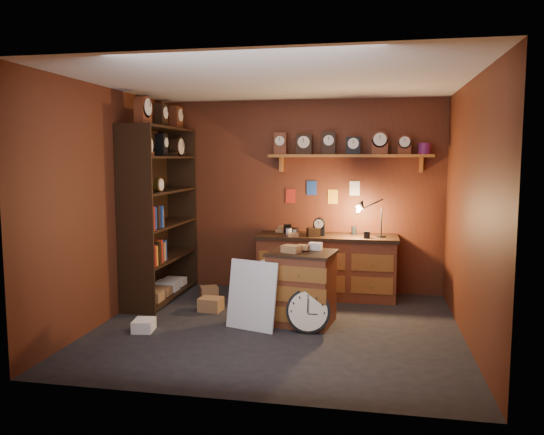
{
  "coord_description": "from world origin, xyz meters",
  "views": [
    {
      "loc": [
        1.02,
        -5.65,
        1.9
      ],
      "look_at": [
        -0.12,
        0.35,
        1.21
      ],
      "focal_mm": 35.0,
      "sensor_mm": 36.0,
      "label": 1
    }
  ],
  "objects_px": {
    "big_round_clock": "(308,311)",
    "workbench": "(327,262)",
    "shelving_unit": "(158,206)",
    "low_cabinet": "(302,285)"
  },
  "relations": [
    {
      "from": "big_round_clock",
      "to": "workbench",
      "type": "bearing_deg",
      "value": 87.55
    },
    {
      "from": "shelving_unit",
      "to": "big_round_clock",
      "type": "height_order",
      "value": "shelving_unit"
    },
    {
      "from": "shelving_unit",
      "to": "big_round_clock",
      "type": "bearing_deg",
      "value": -26.03
    },
    {
      "from": "shelving_unit",
      "to": "low_cabinet",
      "type": "xyz_separation_m",
      "value": [
        2.03,
        -0.73,
        -0.8
      ]
    },
    {
      "from": "workbench",
      "to": "low_cabinet",
      "type": "height_order",
      "value": "workbench"
    },
    {
      "from": "workbench",
      "to": "big_round_clock",
      "type": "relative_size",
      "value": 3.91
    },
    {
      "from": "workbench",
      "to": "big_round_clock",
      "type": "height_order",
      "value": "workbench"
    },
    {
      "from": "shelving_unit",
      "to": "big_round_clock",
      "type": "relative_size",
      "value": 5.31
    },
    {
      "from": "shelving_unit",
      "to": "low_cabinet",
      "type": "bearing_deg",
      "value": -19.86
    },
    {
      "from": "low_cabinet",
      "to": "big_round_clock",
      "type": "height_order",
      "value": "low_cabinet"
    }
  ]
}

